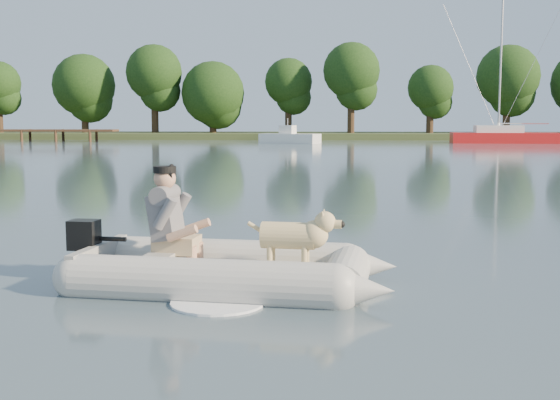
# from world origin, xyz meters

# --- Properties ---
(water) EXTENTS (160.00, 160.00, 0.00)m
(water) POSITION_xyz_m (0.00, 0.00, 0.00)
(water) COLOR slate
(water) RESTS_ON ground
(shore_bank) EXTENTS (160.00, 12.00, 0.70)m
(shore_bank) POSITION_xyz_m (0.00, 62.00, 0.25)
(shore_bank) COLOR #47512D
(shore_bank) RESTS_ON water
(dock) EXTENTS (18.00, 2.00, 1.04)m
(dock) POSITION_xyz_m (-26.00, 52.00, 0.52)
(dock) COLOR #4C331E
(dock) RESTS_ON water
(treeline) EXTENTS (84.66, 7.35, 9.27)m
(treeline) POSITION_xyz_m (5.75, 61.07, 5.30)
(treeline) COLOR #332316
(treeline) RESTS_ON shore_bank
(dinghy) EXTENTS (5.20, 3.82, 1.46)m
(dinghy) POSITION_xyz_m (-0.42, -0.38, 0.63)
(dinghy) COLOR #ACACA7
(dinghy) RESTS_ON water
(man) EXTENTS (0.84, 0.75, 1.14)m
(man) POSITION_xyz_m (-1.15, -0.24, 0.82)
(man) COLOR slate
(man) RESTS_ON dinghy
(dog) EXTENTS (1.02, 0.47, 0.66)m
(dog) POSITION_xyz_m (0.27, -0.41, 0.55)
(dog) COLOR tan
(dog) RESTS_ON dinghy
(outboard_motor) EXTENTS (0.47, 0.36, 0.83)m
(outboard_motor) POSITION_xyz_m (-2.16, -0.17, 0.33)
(outboard_motor) COLOR black
(outboard_motor) RESTS_ON dinghy
(motorboat) EXTENTS (5.30, 3.67, 2.09)m
(motorboat) POSITION_xyz_m (-1.73, 48.36, 0.95)
(motorboat) COLOR white
(motorboat) RESTS_ON water
(sailboat) EXTENTS (8.59, 3.10, 11.61)m
(sailboat) POSITION_xyz_m (15.50, 49.39, 0.51)
(sailboat) COLOR red
(sailboat) RESTS_ON water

